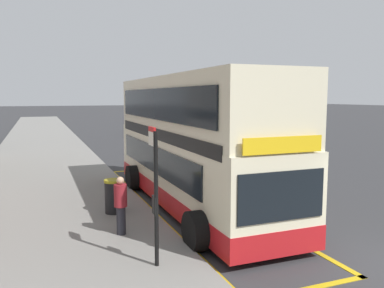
% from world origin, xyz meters
% --- Properties ---
extents(ground_plane, '(260.00, 260.00, 0.00)m').
position_xyz_m(ground_plane, '(0.00, 32.00, 0.00)').
color(ground_plane, '#333335').
extents(pavement_near, '(6.00, 76.00, 0.14)m').
position_xyz_m(pavement_near, '(-7.00, 32.00, 0.07)').
color(pavement_near, gray).
rests_on(pavement_near, ground).
extents(double_decker_bus, '(3.20, 10.71, 4.40)m').
position_xyz_m(double_decker_bus, '(-2.46, 6.74, 2.06)').
color(double_decker_bus, beige).
rests_on(double_decker_bus, ground).
extents(bus_bay_markings, '(2.93, 13.61, 0.01)m').
position_xyz_m(bus_bay_markings, '(-2.54, 7.06, 0.01)').
color(bus_bay_markings, gold).
rests_on(bus_bay_markings, ground).
extents(bus_stop_sign, '(0.09, 0.51, 2.97)m').
position_xyz_m(bus_stop_sign, '(-5.06, 2.24, 1.85)').
color(bus_stop_sign, black).
rests_on(bus_stop_sign, pavement_near).
extents(parked_car_white_kerbside, '(2.09, 4.20, 1.62)m').
position_xyz_m(parked_car_white_kerbside, '(4.75, 24.52, 0.80)').
color(parked_car_white_kerbside, silver).
rests_on(parked_car_white_kerbside, ground).
extents(parked_car_grey_behind, '(2.09, 4.20, 1.62)m').
position_xyz_m(parked_car_grey_behind, '(2.58, 31.68, 0.80)').
color(parked_car_grey_behind, slate).
rests_on(parked_car_grey_behind, ground).
extents(pedestrian_waiting_near_sign, '(0.34, 0.34, 1.54)m').
position_xyz_m(pedestrian_waiting_near_sign, '(-5.38, 4.38, 0.97)').
color(pedestrian_waiting_near_sign, '#26262D').
rests_on(pedestrian_waiting_near_sign, pavement_near).
extents(litter_bin, '(0.59, 0.59, 1.05)m').
position_xyz_m(litter_bin, '(-5.20, 6.38, 0.67)').
color(litter_bin, black).
rests_on(litter_bin, pavement_near).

